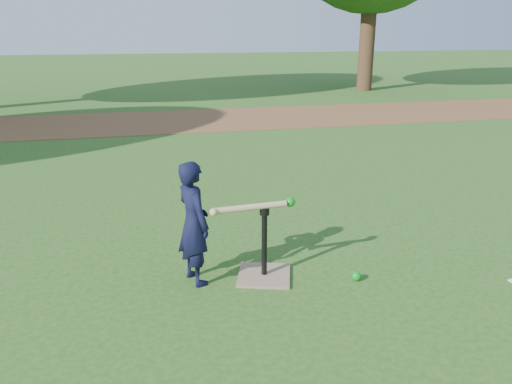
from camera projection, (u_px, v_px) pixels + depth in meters
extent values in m
plane|color=#285116|center=(261.00, 269.00, 4.31)|extent=(80.00, 80.00, 0.00)
cube|color=brown|center=(182.00, 120.00, 11.24)|extent=(24.00, 3.00, 0.01)
imported|color=black|center=(194.00, 223.00, 3.96)|extent=(0.36, 0.43, 1.02)
sphere|color=#0C8A19|center=(356.00, 276.00, 4.10)|extent=(0.08, 0.08, 0.08)
cube|color=#92775C|center=(264.00, 275.00, 4.18)|extent=(0.54, 0.54, 0.02)
cylinder|color=black|center=(264.00, 244.00, 4.09)|extent=(0.05, 0.05, 0.55)
cylinder|color=black|center=(265.00, 211.00, 4.00)|extent=(0.08, 0.08, 0.06)
cylinder|color=tan|center=(250.00, 207.00, 3.94)|extent=(0.60, 0.10, 0.05)
sphere|color=tan|center=(214.00, 212.00, 3.84)|extent=(0.06, 0.06, 0.06)
sphere|color=#0C8A19|center=(290.00, 202.00, 4.06)|extent=(0.08, 0.08, 0.08)
cylinder|color=#382316|center=(367.00, 37.00, 16.28)|extent=(0.50, 0.50, 3.42)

